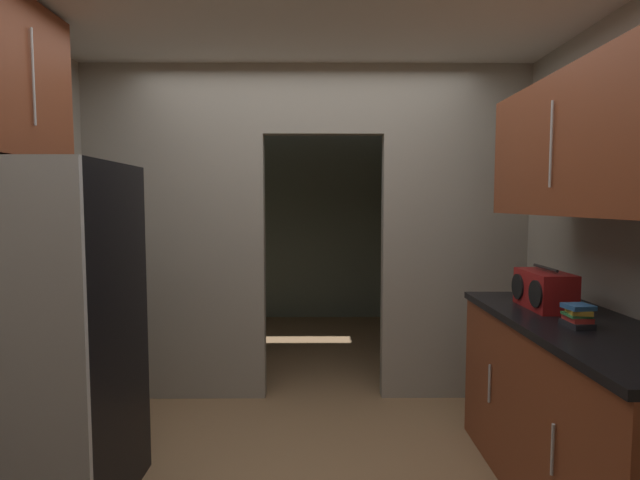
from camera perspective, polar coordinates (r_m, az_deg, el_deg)
kitchen_overhead_slab at (r=3.00m, az=-1.97°, el=25.09°), size 3.77×6.79×0.06m
kitchen_partition at (r=3.79m, az=-2.03°, el=1.72°), size 3.37×0.12×2.55m
adjoining_room_shell at (r=5.67m, az=-1.13°, el=1.87°), size 3.37×2.78×2.55m
refrigerator at (r=2.81m, az=-29.23°, el=-9.85°), size 0.74×0.77×1.72m
lower_cabinet_run at (r=2.88m, az=27.78°, el=-17.61°), size 0.63×1.71×0.93m
upper_cabinet_counterside at (r=2.69m, az=28.78°, el=9.72°), size 0.36×1.54×0.68m
boombox at (r=3.00m, az=24.56°, el=-5.29°), size 0.21×0.39×0.24m
book_stack at (r=2.63m, az=27.73°, el=-7.82°), size 0.13×0.15×0.11m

